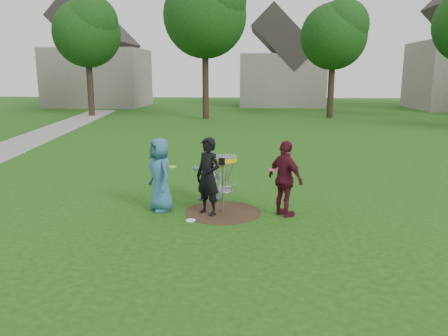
# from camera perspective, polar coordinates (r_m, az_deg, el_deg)

# --- Properties ---
(ground) EXTENTS (100.00, 100.00, 0.00)m
(ground) POSITION_cam_1_polar(r_m,az_deg,el_deg) (10.28, -0.13, -5.81)
(ground) COLOR #19470F
(ground) RESTS_ON ground
(dirt_patch) EXTENTS (1.80, 1.80, 0.01)m
(dirt_patch) POSITION_cam_1_polar(r_m,az_deg,el_deg) (10.27, -0.13, -5.79)
(dirt_patch) COLOR #47331E
(dirt_patch) RESTS_ON ground
(concrete_path) EXTENTS (7.75, 39.92, 0.02)m
(concrete_path) POSITION_cam_1_polar(r_m,az_deg,el_deg) (21.01, -26.47, 2.26)
(concrete_path) COLOR #9E9E99
(concrete_path) RESTS_ON ground
(player_blue) EXTENTS (0.94, 1.01, 1.73)m
(player_blue) POSITION_cam_1_polar(r_m,az_deg,el_deg) (10.33, -8.31, -0.86)
(player_blue) COLOR #2F6383
(player_blue) RESTS_ON ground
(player_black) EXTENTS (0.78, 0.73, 1.79)m
(player_black) POSITION_cam_1_polar(r_m,az_deg,el_deg) (9.92, -2.09, -1.12)
(player_black) COLOR black
(player_black) RESTS_ON ground
(player_grey) EXTENTS (0.86, 0.73, 1.55)m
(player_grey) POSITION_cam_1_polar(r_m,az_deg,el_deg) (11.10, -2.27, -0.30)
(player_grey) COLOR gray
(player_grey) RESTS_ON ground
(player_maroon) EXTENTS (0.98, 1.05, 1.74)m
(player_maroon) POSITION_cam_1_polar(r_m,az_deg,el_deg) (9.90, 8.02, -1.41)
(player_maroon) COLOR #541322
(player_maroon) RESTS_ON ground
(disc_on_grass) EXTENTS (0.22, 0.22, 0.02)m
(disc_on_grass) POSITION_cam_1_polar(r_m,az_deg,el_deg) (9.74, -4.38, -6.83)
(disc_on_grass) COLOR white
(disc_on_grass) RESTS_ON ground
(disc_golf_basket) EXTENTS (0.66, 0.67, 1.38)m
(disc_golf_basket) POSITION_cam_1_polar(r_m,az_deg,el_deg) (10.01, -0.14, -0.26)
(disc_golf_basket) COLOR #9EA0A5
(disc_golf_basket) RESTS_ON ground
(held_discs) EXTENTS (2.56, 1.10, 0.16)m
(held_discs) POSITION_cam_1_polar(r_m,az_deg,el_deg) (10.18, -0.77, 0.10)
(held_discs) COLOR #9DF01A
(held_discs) RESTS_ON ground
(tree_row) EXTENTS (51.20, 17.42, 9.90)m
(tree_row) POSITION_cam_1_polar(r_m,az_deg,el_deg) (30.56, 4.06, 17.90)
(tree_row) COLOR #38281C
(tree_row) RESTS_ON ground
(house_row) EXTENTS (44.50, 10.65, 11.62)m
(house_row) POSITION_cam_1_polar(r_m,az_deg,el_deg) (43.00, 10.14, 13.34)
(house_row) COLOR gray
(house_row) RESTS_ON ground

